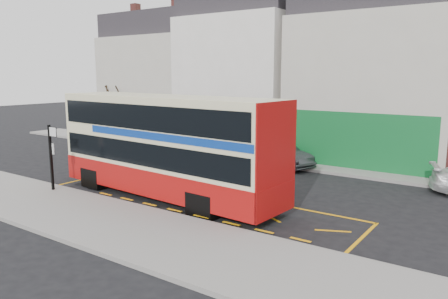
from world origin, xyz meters
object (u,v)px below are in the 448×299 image
Objects in this scene: double_decker_bus at (167,145)px; street_tree_left at (117,93)px; bus_stop_post at (52,151)px; car_silver at (193,145)px; car_grey at (279,154)px.

street_tree_left is at bearing 148.96° from double_decker_bus.
street_tree_left is at bearing 129.69° from bus_stop_post.
bus_stop_post is at bearing -52.24° from street_tree_left.
double_decker_bus is at bearing -34.77° from street_tree_left.
car_silver is at bearing 94.81° from bus_stop_post.
bus_stop_post is at bearing 174.11° from car_silver.
bus_stop_post is 10.57m from car_silver.
bus_stop_post is 0.52× the size of street_tree_left.
bus_stop_post is 0.67× the size of car_grey.
bus_stop_post reaches higher than car_silver.
street_tree_left is at bearing 71.36° from car_silver.
double_decker_bus is 2.68× the size of car_silver.
bus_stop_post reaches higher than car_grey.
car_grey is (6.08, 0.24, 0.01)m from car_silver.
car_grey is 0.78× the size of street_tree_left.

